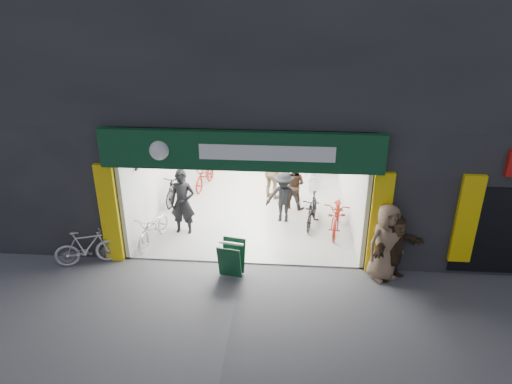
# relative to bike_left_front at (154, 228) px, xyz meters

# --- Properties ---
(ground) EXTENTS (60.00, 60.00, 0.00)m
(ground) POSITION_rel_bike_left_front_xyz_m (2.50, -0.88, -0.44)
(ground) COLOR #56565B
(ground) RESTS_ON ground
(building) EXTENTS (17.00, 10.27, 8.00)m
(building) POSITION_rel_bike_left_front_xyz_m (3.41, 4.11, 3.88)
(building) COLOR #232326
(building) RESTS_ON ground
(bike_left_front) EXTENTS (0.88, 1.74, 0.88)m
(bike_left_front) POSITION_rel_bike_left_front_xyz_m (0.00, 0.00, 0.00)
(bike_left_front) COLOR silver
(bike_left_front) RESTS_ON ground
(bike_left_midfront) EXTENTS (0.71, 1.74, 1.02)m
(bike_left_midfront) POSITION_rel_bike_left_front_xyz_m (0.00, 2.57, 0.07)
(bike_left_midfront) COLOR black
(bike_left_midfront) RESTS_ON ground
(bike_left_midback) EXTENTS (0.85, 1.77, 0.89)m
(bike_left_midback) POSITION_rel_bike_left_front_xyz_m (0.70, 3.84, 0.01)
(bike_left_midback) COLOR maroon
(bike_left_midback) RESTS_ON ground
(bike_left_back) EXTENTS (0.64, 1.84, 1.08)m
(bike_left_back) POSITION_rel_bike_left_front_xyz_m (0.70, 5.49, 0.10)
(bike_left_back) COLOR #A4A5A9
(bike_left_back) RESTS_ON ground
(bike_right_front) EXTENTS (0.75, 1.66, 0.96)m
(bike_right_front) POSITION_rel_bike_left_front_xyz_m (4.30, 1.36, 0.04)
(bike_right_front) COLOR black
(bike_right_front) RESTS_ON ground
(bike_right_mid) EXTENTS (0.98, 2.03, 1.02)m
(bike_right_mid) POSITION_rel_bike_left_front_xyz_m (5.00, 1.10, 0.07)
(bike_right_mid) COLOR maroon
(bike_right_mid) RESTS_ON ground
(bike_right_back) EXTENTS (0.56, 1.93, 1.16)m
(bike_right_back) POSITION_rel_bike_left_front_xyz_m (4.30, 4.46, 0.14)
(bike_right_back) COLOR silver
(bike_right_back) RESTS_ON ground
(parked_bike) EXTENTS (1.63, 0.95, 0.94)m
(parked_bike) POSITION_rel_bike_left_front_xyz_m (-1.35, -1.18, 0.03)
(parked_bike) COLOR silver
(parked_bike) RESTS_ON ground
(customer_a) EXTENTS (0.72, 0.49, 1.90)m
(customer_a) POSITION_rel_bike_left_front_xyz_m (0.70, 0.57, 0.51)
(customer_a) COLOR black
(customer_a) RESTS_ON ground
(customer_b) EXTENTS (0.92, 0.81, 1.58)m
(customer_b) POSITION_rel_bike_left_front_xyz_m (3.74, 2.44, 0.35)
(customer_b) COLOR #362318
(customer_b) RESTS_ON ground
(customer_c) EXTENTS (1.11, 0.75, 1.60)m
(customer_c) POSITION_rel_bike_left_front_xyz_m (3.46, 1.47, 0.36)
(customer_c) COLOR black
(customer_c) RESTS_ON ground
(customer_d) EXTENTS (1.18, 0.99, 1.89)m
(customer_d) POSITION_rel_bike_left_front_xyz_m (3.08, 3.07, 0.51)
(customer_d) COLOR #927B55
(customer_d) RESTS_ON ground
(pedestrian_near) EXTENTS (1.11, 0.98, 1.92)m
(pedestrian_near) POSITION_rel_bike_left_front_xyz_m (5.89, -1.18, 0.52)
(pedestrian_near) COLOR #84674D
(pedestrian_near) RESTS_ON ground
(pedestrian_far) EXTENTS (1.54, 1.26, 1.65)m
(pedestrian_far) POSITION_rel_bike_left_front_xyz_m (6.11, -1.18, 0.39)
(pedestrian_far) COLOR #3E2D1C
(pedestrian_far) RESTS_ON ground
(sandwich_board) EXTENTS (0.65, 0.66, 0.87)m
(sandwich_board) POSITION_rel_bike_left_front_xyz_m (2.30, -1.38, 0.04)
(sandwich_board) COLOR #0E391F
(sandwich_board) RESTS_ON ground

